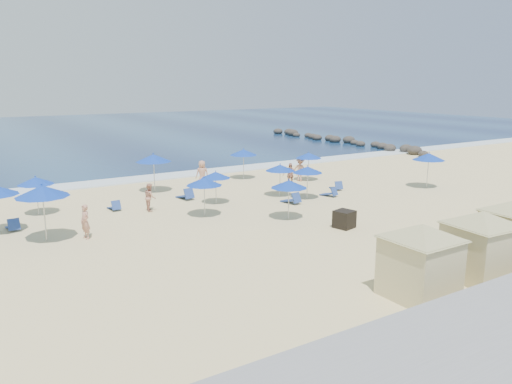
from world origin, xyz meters
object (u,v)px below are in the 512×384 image
Objects in this scene: umbrella_6 at (289,184)px; umbrella_7 at (280,168)px; umbrella_1 at (42,191)px; beachgoer_1 at (150,197)px; umbrella_10 at (309,155)px; beachgoer_3 at (300,169)px; beachgoer_4 at (202,174)px; trash_bin at (344,219)px; umbrella_8 at (308,170)px; umbrella_3 at (204,182)px; cabana_1 at (481,236)px; umbrella_9 at (243,152)px; cabana_0 at (421,251)px; beachgoer_2 at (290,175)px; umbrella_4 at (153,158)px; umbrella_11 at (429,157)px; umbrella_2 at (36,181)px; rock_jetty at (340,140)px; umbrella_5 at (216,175)px; beachgoer_0 at (85,222)px.

umbrella_6 is 5.50m from umbrella_7.
beachgoer_1 is (6.09, 2.83, -1.59)m from umbrella_1.
umbrella_7 is 5.71m from umbrella_10.
beachgoer_3 is 7.35m from beachgoer_4.
trash_bin is at bearing 121.71° from beachgoer_3.
trash_bin is 0.41× the size of umbrella_8.
umbrella_3 reaches higher than beachgoer_3.
beachgoer_3 is at bearing 161.32° from umbrella_10.
cabana_1 is 2.12× the size of umbrella_7.
cabana_1 is 1.94× the size of umbrella_9.
beachgoer_2 is (6.95, 17.02, -0.77)m from cabana_0.
umbrella_4 is at bearing 97.01° from trash_bin.
umbrella_6 reaches higher than umbrella_8.
umbrella_6 is at bearing 78.89° from cabana_0.
umbrella_11 is at bearing 6.31° from trash_bin.
umbrella_3 reaches higher than umbrella_10.
beachgoer_4 is (11.55, 7.23, -1.45)m from umbrella_1.
umbrella_9 is 1.33× the size of beachgoer_3.
cabana_0 is at bearing -53.96° from umbrella_1.
umbrella_11 is (16.53, -8.78, -0.11)m from umbrella_4.
beachgoer_3 is at bearing 15.70° from umbrella_1.
umbrella_10 is 8.04m from beachgoer_4.
umbrella_10 is at bearing 70.89° from cabana_1.
rock_jetty is at bearing 24.06° from umbrella_2.
umbrella_4 is 5.47m from umbrella_5.
cabana_1 reaches higher than beachgoer_3.
umbrella_1 is 12.06m from umbrella_6.
beachgoer_0 is 0.93× the size of beachgoer_3.
trash_bin is at bearing -99.67° from umbrella_9.
umbrella_8 is 0.98× the size of umbrella_10.
umbrella_6 is 8.08m from beachgoer_1.
umbrella_10 is (-17.75, -16.50, 1.53)m from rock_jetty.
umbrella_11 is at bearing 38.43° from cabana_0.
beachgoer_4 is at bearing 118.54° from umbrella_7.
umbrella_9 is (2.37, 13.89, 1.59)m from trash_bin.
umbrella_10 is (9.56, 18.30, 0.26)m from cabana_0.
umbrella_3 is at bearing -131.96° from umbrella_9.
umbrella_8 is 13.91m from beachgoer_0.
beachgoer_4 is at bearing -2.49° from umbrella_4.
umbrella_11 reaches higher than umbrella_9.
beachgoer_0 reaches higher than rock_jetty.
umbrella_3 is at bearing -131.26° from beachgoer_1.
umbrella_11 is at bearing -90.48° from beachgoer_1.
umbrella_1 reaches higher than umbrella_9.
umbrella_9 is 1.26× the size of beachgoer_4.
umbrella_5 is 1.28× the size of beachgoer_1.
umbrella_8 is (7.40, -7.00, -0.44)m from umbrella_4.
umbrella_2 is at bearing 179.34° from umbrella_10.
umbrella_6 is at bearing -35.93° from umbrella_2.
umbrella_10 reaches higher than beachgoer_3.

